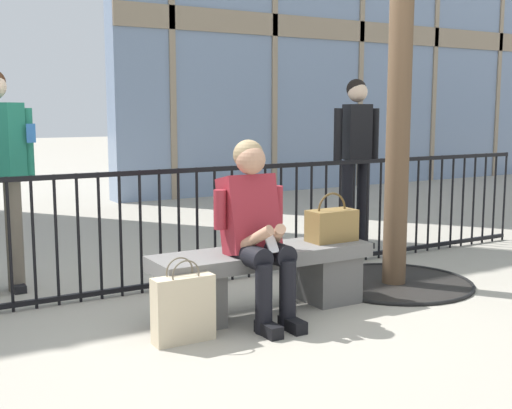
{
  "coord_description": "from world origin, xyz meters",
  "views": [
    {
      "loc": [
        -2.33,
        -3.85,
        1.41
      ],
      "look_at": [
        0.0,
        0.1,
        0.75
      ],
      "focal_mm": 46.55,
      "sensor_mm": 36.0,
      "label": 1
    }
  ],
  "objects": [
    {
      "name": "bystander_further_back",
      "position": [
        1.94,
        1.4,
        1.0
      ],
      "size": [
        0.55,
        0.44,
        1.71
      ],
      "color": "black",
      "rests_on": "ground"
    },
    {
      "name": "handbag_on_bench",
      "position": [
        0.58,
        -0.01,
        0.57
      ],
      "size": [
        0.36,
        0.19,
        0.36
      ],
      "color": "olive",
      "rests_on": "stone_bench"
    },
    {
      "name": "shopping_bag",
      "position": [
        -0.73,
        -0.27,
        0.21
      ],
      "size": [
        0.38,
        0.13,
        0.52
      ],
      "color": "beige",
      "rests_on": "ground"
    },
    {
      "name": "stone_bench",
      "position": [
        0.0,
        0.0,
        0.27
      ],
      "size": [
        1.6,
        0.44,
        0.45
      ],
      "color": "slate",
      "rests_on": "ground"
    },
    {
      "name": "ground_plane",
      "position": [
        0.0,
        0.0,
        0.0
      ],
      "size": [
        60.0,
        60.0,
        0.0
      ],
      "primitive_type": "plane",
      "color": "#A8A091"
    },
    {
      "name": "seated_person_with_phone",
      "position": [
        -0.14,
        -0.13,
        0.65
      ],
      "size": [
        0.52,
        0.66,
        1.21
      ],
      "color": "black",
      "rests_on": "ground"
    },
    {
      "name": "plaza_railing",
      "position": [
        -0.0,
        0.89,
        0.48
      ],
      "size": [
        7.19,
        0.04,
        0.95
      ],
      "color": "black",
      "rests_on": "ground"
    }
  ]
}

